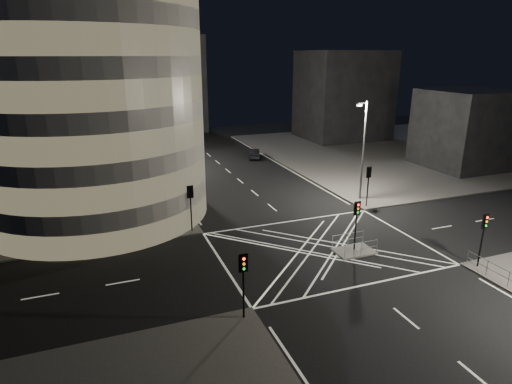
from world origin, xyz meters
name	(u,v)px	position (x,y,z in m)	size (l,w,h in m)	color
ground	(321,248)	(0.00, 0.00, 0.00)	(120.00, 120.00, 0.00)	black
sidewalk_far_right	(400,150)	(29.00, 27.00, 0.07)	(42.00, 42.00, 0.15)	#4B4947
central_island	(354,251)	(2.00, -1.50, 0.07)	(3.00, 2.00, 0.15)	slate
office_tower_curved	(30,75)	(-20.74, 18.74, 12.65)	(30.00, 29.00, 27.20)	gray
office_block_rear	(42,79)	(-22.00, 42.00, 11.15)	(24.00, 16.00, 22.00)	gray
building_right_far	(343,95)	(26.00, 40.00, 7.65)	(14.00, 12.00, 15.00)	black
building_right_near	(465,129)	(30.00, 16.00, 5.15)	(10.00, 10.00, 10.00)	black
building_far_end	(156,85)	(-4.00, 58.00, 9.00)	(18.00, 8.00, 18.00)	black
tree_a	(164,171)	(-10.50, 9.00, 5.00)	(4.79, 4.79, 7.62)	black
tree_b	(154,158)	(-10.50, 15.00, 4.85)	(5.18, 5.18, 7.69)	black
tree_c	(147,144)	(-10.50, 21.00, 5.02)	(3.90, 3.90, 7.13)	black
tree_d	(141,139)	(-10.50, 27.00, 4.54)	(4.34, 4.34, 6.90)	black
tree_e	(136,134)	(-10.50, 33.00, 4.16)	(3.75, 3.75, 6.18)	black
traffic_signal_fl	(190,200)	(-8.80, 6.80, 2.91)	(0.55, 0.22, 4.00)	black
traffic_signal_nl	(243,274)	(-8.80, -6.80, 2.91)	(0.55, 0.22, 4.00)	black
traffic_signal_fr	(368,179)	(8.80, 6.80, 2.91)	(0.55, 0.22, 4.00)	black
traffic_signal_nr	(484,230)	(8.80, -6.80, 2.91)	(0.55, 0.22, 4.00)	black
traffic_signal_island	(357,217)	(2.00, -1.50, 2.91)	(0.55, 0.22, 4.00)	black
street_lamp_left_near	(170,156)	(-9.44, 12.00, 5.54)	(1.25, 0.25, 10.00)	slate
street_lamp_left_far	(146,127)	(-9.44, 30.00, 5.54)	(1.25, 0.25, 10.00)	slate
street_lamp_right_far	(363,148)	(9.44, 9.00, 5.54)	(1.25, 0.25, 10.00)	slate
railing_island_south	(361,249)	(2.00, -2.40, 0.70)	(2.80, 0.06, 1.10)	slate
railing_island_north	(348,239)	(2.00, -0.60, 0.70)	(2.80, 0.06, 1.10)	slate
sedan	(254,153)	(5.75, 30.55, 0.70)	(1.48, 4.25, 1.40)	black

